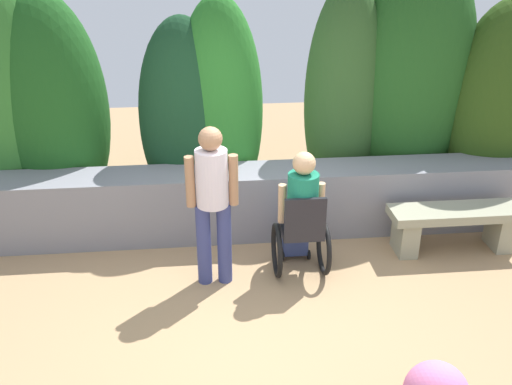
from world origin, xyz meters
The scene contains 6 objects.
ground_plane centered at (0.00, 0.00, 0.00)m, with size 13.64×13.64×0.00m, color #A6835C.
stone_retaining_wall centered at (0.00, 1.57, 0.39)m, with size 6.53×0.56×0.78m, color gray.
hedge_backdrop centered at (0.10, 2.22, 1.40)m, with size 7.22×1.25×3.10m.
stone_bench centered at (2.18, 0.95, 0.33)m, with size 1.44×0.41×0.50m.
person_in_wheelchair centered at (0.44, 0.69, 0.62)m, with size 0.53×0.66×1.33m.
person_standing_companion centered at (-0.43, 0.60, 0.93)m, with size 0.49×0.30×1.62m.
Camera 1 is at (-0.50, -4.14, 3.20)m, focal length 39.32 mm.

